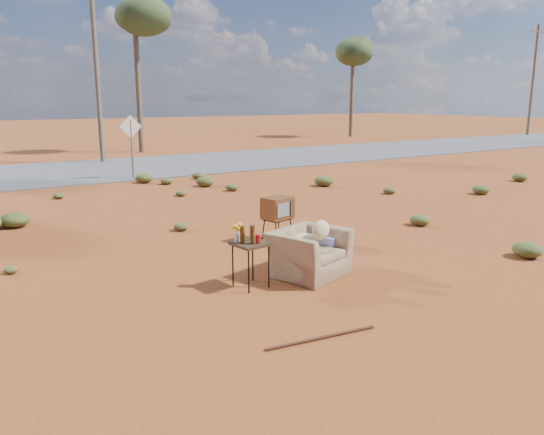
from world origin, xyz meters
TOP-DOWN VIEW (x-y plane):
  - ground at (0.00, 0.00)m, footprint 140.00×140.00m
  - highway at (0.00, 15.00)m, footprint 140.00×7.00m
  - armchair at (0.50, 0.48)m, footprint 1.44×1.18m
  - tv_unit at (1.15, 2.43)m, footprint 0.62×0.55m
  - side_table at (-0.66, 0.51)m, footprint 0.53×0.53m
  - rusty_bar at (-0.84, -1.48)m, footprint 1.44×0.24m
  - road_sign at (1.50, 12.00)m, footprint 0.78×0.06m
  - eucalyptus_center at (5.00, 21.00)m, footprint 3.20×3.20m
  - eucalyptus_right at (22.00, 24.00)m, footprint 3.20×3.20m
  - utility_pole_center at (2.00, 17.50)m, footprint 1.40×0.20m
  - utility_pole_east at (34.00, 17.50)m, footprint 1.40×0.20m
  - scrub_patch at (-0.82, 4.41)m, footprint 17.49×8.07m

SIDE VIEW (x-z plane):
  - ground at x=0.00m, z-range 0.00..0.00m
  - rusty_bar at x=-0.84m, z-range 0.00..0.04m
  - highway at x=0.00m, z-range 0.00..0.04m
  - scrub_patch at x=-0.82m, z-range -0.03..0.30m
  - armchair at x=0.50m, z-range -0.03..0.95m
  - tv_unit at x=1.15m, z-range 0.21..1.09m
  - side_table at x=-0.66m, z-range 0.22..1.18m
  - road_sign at x=1.50m, z-range 0.41..2.60m
  - utility_pole_center at x=2.00m, z-range 0.15..8.15m
  - utility_pole_east at x=34.00m, z-range 0.15..8.15m
  - eucalyptus_right at x=22.00m, z-range 2.39..9.49m
  - eucalyptus_center at x=5.00m, z-range 2.63..10.23m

